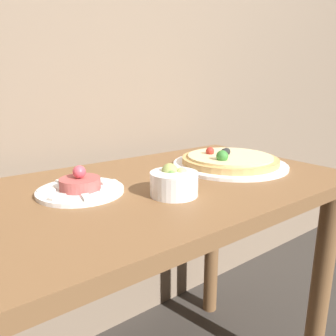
{
  "coord_description": "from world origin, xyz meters",
  "views": [
    {
      "loc": [
        -0.47,
        -0.37,
        1.0
      ],
      "look_at": [
        0.02,
        0.28,
        0.78
      ],
      "focal_mm": 35.0,
      "sensor_mm": 36.0,
      "label": 1
    }
  ],
  "objects": [
    {
      "name": "small_bowl",
      "position": [
        -0.03,
        0.2,
        0.77
      ],
      "size": [
        0.11,
        0.11,
        0.07
      ],
      "color": "white",
      "rests_on": "dining_table"
    },
    {
      "name": "dining_table",
      "position": [
        0.0,
        0.3,
        0.61
      ],
      "size": [
        1.03,
        0.6,
        0.74
      ],
      "color": "brown",
      "rests_on": "ground_plane"
    },
    {
      "name": "tartare_plate",
      "position": [
        -0.19,
        0.34,
        0.76
      ],
      "size": [
        0.2,
        0.2,
        0.07
      ],
      "color": "white",
      "rests_on": "dining_table"
    },
    {
      "name": "pizza_plate",
      "position": [
        0.28,
        0.31,
        0.76
      ],
      "size": [
        0.35,
        0.35,
        0.06
      ],
      "color": "white",
      "rests_on": "dining_table"
    }
  ]
}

